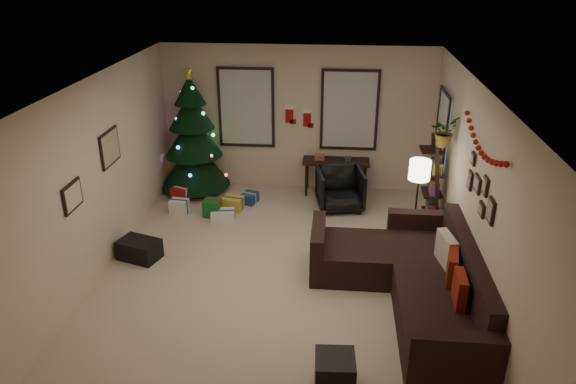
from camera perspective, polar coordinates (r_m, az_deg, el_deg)
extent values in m
plane|color=#C1AD92|center=(7.49, -1.22, -9.91)|extent=(7.00, 7.00, 0.00)
plane|color=white|center=(6.40, -1.43, 10.61)|extent=(7.00, 7.00, 0.00)
plane|color=beige|center=(10.11, 1.01, 7.72)|extent=(5.00, 0.00, 5.00)
plane|color=beige|center=(7.53, -20.57, 0.31)|extent=(0.00, 7.00, 7.00)
plane|color=beige|center=(7.02, 19.42, -1.24)|extent=(0.00, 7.00, 7.00)
cube|color=#728CB2|center=(10.14, -4.42, 8.88)|extent=(0.94, 0.02, 1.35)
cube|color=beige|center=(10.14, -4.42, 8.88)|extent=(0.94, 0.03, 1.35)
cube|color=#728CB2|center=(10.00, 6.50, 8.58)|extent=(0.94, 0.02, 1.35)
cube|color=beige|center=(10.00, 6.50, 8.58)|extent=(0.94, 0.03, 1.35)
cube|color=#728CB2|center=(9.29, 15.99, 6.28)|extent=(0.05, 0.27, 1.17)
cube|color=beige|center=(9.29, 15.99, 6.28)|extent=(0.05, 0.45, 1.17)
cylinder|color=black|center=(10.48, -9.65, 0.95)|extent=(0.09, 0.09, 0.28)
cone|color=black|center=(10.32, -9.81, 3.13)|extent=(1.29, 1.29, 0.90)
cone|color=black|center=(10.15, -10.01, 5.88)|extent=(1.06, 1.06, 0.76)
cone|color=black|center=(10.02, -10.21, 8.46)|extent=(0.83, 0.83, 0.66)
cone|color=black|center=(9.92, -10.37, 10.56)|extent=(0.57, 0.57, 0.52)
cylinder|color=maroon|center=(10.53, -9.60, 0.34)|extent=(1.04, 1.04, 0.04)
cube|color=silver|center=(9.60, -11.40, -1.50)|extent=(0.30, 0.22, 0.25)
cube|color=#14591E|center=(9.40, -7.99, -1.66)|extent=(0.28, 0.25, 0.30)
cube|color=navy|center=(9.85, -4.08, -0.62)|extent=(0.25, 0.30, 0.18)
cube|color=maroon|center=(10.01, -11.26, -0.30)|extent=(0.26, 0.26, 0.28)
cube|color=gold|center=(9.62, -5.84, -1.19)|extent=(0.35, 0.28, 0.22)
cube|color=silver|center=(9.30, -6.90, -2.40)|extent=(0.40, 0.30, 0.15)
cube|color=black|center=(7.16, 15.07, -10.44)|extent=(0.97, 2.59, 0.45)
cube|color=black|center=(7.00, 18.61, -7.35)|extent=(0.20, 2.59, 0.46)
cube|color=black|center=(5.99, 17.23, -16.91)|extent=(0.97, 0.20, 0.71)
cube|color=black|center=(8.28, 13.76, -4.27)|extent=(0.97, 0.20, 0.71)
cube|color=black|center=(7.74, 7.24, -6.94)|extent=(0.92, 0.97, 0.45)
cube|color=black|center=(7.67, 3.16, -5.95)|extent=(0.18, 0.97, 0.71)
cube|color=maroon|center=(6.58, 17.64, -9.83)|extent=(0.12, 0.41, 0.40)
cube|color=maroon|center=(6.97, 16.92, -7.70)|extent=(0.18, 0.41, 0.40)
cube|color=beige|center=(7.34, 16.32, -6.00)|extent=(0.21, 0.47, 0.45)
cube|color=black|center=(5.91, 4.96, -18.46)|extent=(0.43, 0.43, 0.39)
cube|color=black|center=(10.04, 5.09, 3.24)|extent=(1.23, 0.44, 0.04)
cylinder|color=black|center=(10.02, 1.92, 1.22)|extent=(0.04, 0.04, 0.61)
cylinder|color=black|center=(10.34, 2.05, 1.96)|extent=(0.04, 0.04, 0.61)
cylinder|color=black|center=(10.02, 8.10, 0.98)|extent=(0.04, 0.04, 0.61)
cylinder|color=black|center=(10.34, 8.03, 1.73)|extent=(0.04, 0.04, 0.61)
imported|color=black|center=(9.54, 5.51, 0.32)|extent=(0.83, 0.79, 0.74)
cube|color=black|center=(8.68, 15.44, 0.15)|extent=(0.05, 0.05, 1.60)
cube|color=black|center=(9.07, 15.03, 1.23)|extent=(0.05, 0.05, 1.60)
cube|color=black|center=(9.07, 14.72, -2.12)|extent=(0.30, 0.44, 0.03)
cube|color=black|center=(8.92, 14.95, -0.07)|extent=(0.30, 0.44, 0.03)
cube|color=black|center=(8.79, 15.19, 2.04)|extent=(0.30, 0.44, 0.03)
cube|color=black|center=(8.67, 15.44, 4.22)|extent=(0.30, 0.44, 0.03)
imported|color=#4C4C4C|center=(8.23, 16.20, 6.60)|extent=(0.68, 0.68, 0.57)
cylinder|color=black|center=(8.56, 12.89, -5.81)|extent=(0.25, 0.25, 0.03)
cylinder|color=black|center=(8.27, 13.28, -2.06)|extent=(0.03, 0.03, 1.22)
cylinder|color=white|center=(8.01, 13.73, 2.27)|extent=(0.31, 0.31, 0.29)
cube|color=black|center=(8.13, -18.29, 4.45)|extent=(0.04, 0.60, 0.50)
cube|color=tan|center=(8.13, -18.29, 4.45)|extent=(0.01, 0.54, 0.45)
cube|color=black|center=(7.17, -21.80, -0.43)|extent=(0.04, 0.45, 0.35)
cube|color=beige|center=(7.17, -21.80, -0.43)|extent=(0.01, 0.41, 0.31)
cube|color=black|center=(6.40, 20.63, -1.89)|extent=(0.03, 0.22, 0.28)
cube|color=black|center=(6.65, 20.12, 0.58)|extent=(0.03, 0.18, 0.22)
cube|color=black|center=(6.77, 19.76, -1.75)|extent=(0.03, 0.20, 0.16)
cube|color=black|center=(7.01, 19.34, 0.81)|extent=(0.03, 0.26, 0.20)
cube|color=black|center=(7.36, 18.66, 1.16)|extent=(0.03, 0.18, 0.24)
cube|color=black|center=(7.26, 18.97, 3.34)|extent=(0.03, 0.16, 0.16)
cube|color=#990F0C|center=(10.08, 0.14, 8.14)|extent=(0.14, 0.04, 0.30)
cube|color=white|center=(10.04, 0.14, 8.97)|extent=(0.16, 0.05, 0.08)
cube|color=#990F0C|center=(10.11, 0.54, 7.42)|extent=(0.10, 0.04, 0.08)
cube|color=#990F0C|center=(10.10, 2.03, 7.74)|extent=(0.14, 0.04, 0.30)
cube|color=white|center=(10.05, 2.05, 8.56)|extent=(0.16, 0.05, 0.08)
cube|color=#990F0C|center=(10.13, 2.42, 7.02)|extent=(0.10, 0.04, 0.08)
cube|color=black|center=(8.35, -15.42, -5.86)|extent=(0.68, 0.55, 0.29)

